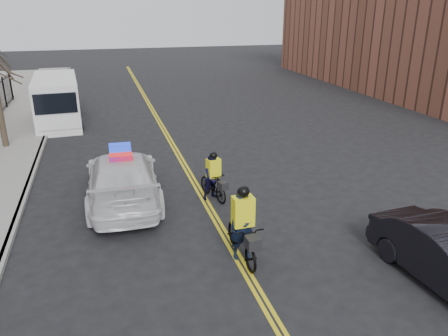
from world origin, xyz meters
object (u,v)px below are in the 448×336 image
Objects in this scene: cyclist_far at (214,181)px; police_cruiser at (123,177)px; cyclist_near at (243,234)px; cargo_van at (57,102)px.

police_cruiser is at bearing 150.73° from cyclist_far.
police_cruiser is at bearing 119.67° from cyclist_near.
police_cruiser reaches higher than cyclist_far.
cargo_van reaches higher than police_cruiser.
cargo_van is 13.62m from cyclist_far.
police_cruiser is 2.77× the size of cyclist_near.
cyclist_far is at bearing 85.07° from cyclist_near.
cargo_van is 3.60× the size of cyclist_far.
cyclist_near is at bearing 122.82° from police_cruiser.
cargo_van is 2.97× the size of cyclist_near.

